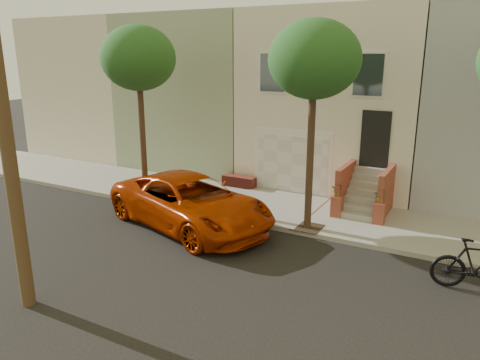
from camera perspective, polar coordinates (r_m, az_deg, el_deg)
The scene contains 7 objects.
ground at distance 11.99m, azimuth -2.99°, elevation -11.72°, with size 90.00×90.00×0.00m, color black.
sidewalk at distance 16.38m, azimuth 6.82°, elevation -3.86°, with size 40.00×3.70×0.15m, color #99968B.
house_row at distance 21.09m, azimuth 13.17°, elevation 10.14°, with size 33.10×11.70×7.00m.
tree_left at distance 17.07m, azimuth -12.51°, elevation 14.42°, with size 2.70×2.57×6.30m.
tree_mid at distance 13.76m, azimuth 9.19°, elevation 14.40°, with size 2.70×2.57×6.30m.
pickup_truck at distance 14.89m, azimuth -6.18°, elevation -2.75°, with size 2.77×6.01×1.67m, color #A22900.
motorcycle at distance 12.37m, azimuth 27.51°, elevation -9.37°, with size 0.61×2.15×1.29m, color black.
Camera 1 is at (5.62, -9.06, 5.49)m, focal length 34.39 mm.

